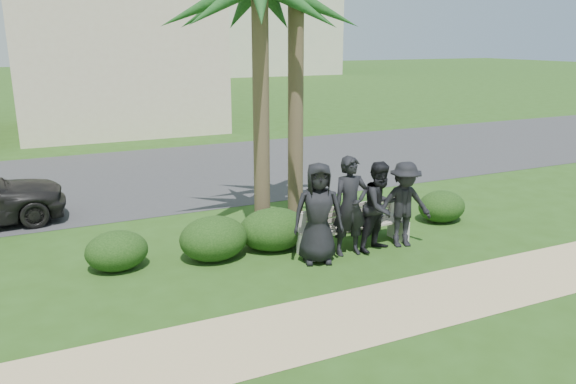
% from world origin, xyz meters
% --- Properties ---
extents(ground, '(160.00, 160.00, 0.00)m').
position_xyz_m(ground, '(0.00, 0.00, 0.00)').
color(ground, '#264714').
rests_on(ground, ground).
extents(footpath, '(30.00, 1.60, 0.01)m').
position_xyz_m(footpath, '(0.00, -1.80, 0.00)').
color(footpath, tan).
rests_on(footpath, ground).
extents(asphalt_street, '(160.00, 8.00, 0.01)m').
position_xyz_m(asphalt_street, '(0.00, 8.00, 0.00)').
color(asphalt_street, '#2D2D30').
rests_on(asphalt_street, ground).
extents(stucco_bldg_right, '(8.40, 8.40, 7.30)m').
position_xyz_m(stucco_bldg_right, '(-1.00, 18.00, 3.66)').
color(stucco_bldg_right, beige).
rests_on(stucco_bldg_right, ground).
extents(park_bench, '(2.24, 0.61, 0.78)m').
position_xyz_m(park_bench, '(0.70, 0.59, 0.35)').
color(park_bench, gray).
rests_on(park_bench, ground).
extents(man_a, '(1.01, 0.81, 1.80)m').
position_xyz_m(man_a, '(-0.25, 0.25, 0.90)').
color(man_a, black).
rests_on(man_a, ground).
extents(man_b, '(0.71, 0.50, 1.83)m').
position_xyz_m(man_b, '(0.45, 0.33, 0.91)').
color(man_b, black).
rests_on(man_b, ground).
extents(man_c, '(0.98, 0.87, 1.69)m').
position_xyz_m(man_c, '(1.06, 0.27, 0.85)').
color(man_c, black).
rests_on(man_c, ground).
extents(man_d, '(1.17, 0.83, 1.64)m').
position_xyz_m(man_d, '(1.59, 0.26, 0.82)').
color(man_d, black).
rests_on(man_d, ground).
extents(hedge_a, '(1.06, 0.87, 0.69)m').
position_xyz_m(hedge_a, '(-3.52, 1.41, 0.35)').
color(hedge_a, black).
rests_on(hedge_a, ground).
extents(hedge_b, '(1.23, 1.02, 0.80)m').
position_xyz_m(hedge_b, '(-1.87, 1.16, 0.40)').
color(hedge_b, black).
rests_on(hedge_b, ground).
extents(hedge_c, '(1.20, 0.99, 0.78)m').
position_xyz_m(hedge_c, '(-0.74, 1.22, 0.39)').
color(hedge_c, black).
rests_on(hedge_c, ground).
extents(hedge_d, '(1.06, 0.88, 0.69)m').
position_xyz_m(hedge_d, '(1.32, 1.49, 0.35)').
color(hedge_d, black).
rests_on(hedge_d, ground).
extents(hedge_e, '(0.96, 0.79, 0.63)m').
position_xyz_m(hedge_e, '(1.07, 1.69, 0.31)').
color(hedge_e, black).
rests_on(hedge_e, ground).
extents(hedge_f, '(1.05, 0.87, 0.69)m').
position_xyz_m(hedge_f, '(3.27, 1.16, 0.34)').
color(hedge_f, black).
rests_on(hedge_f, ground).
extents(hedge_extra, '(1.23, 1.02, 0.80)m').
position_xyz_m(hedge_extra, '(-0.67, 1.16, 0.40)').
color(hedge_extra, black).
rests_on(hedge_extra, ground).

